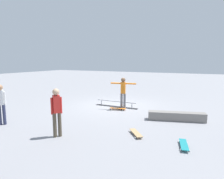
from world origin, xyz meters
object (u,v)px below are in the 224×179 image
at_px(skater_main, 123,91).
at_px(skate_ledge, 176,116).
at_px(skateboard_main, 118,108).
at_px(loose_skateboard_teal, 184,145).
at_px(bystander_white_shirt, 1,102).
at_px(loose_skateboard_natural, 136,133).
at_px(grind_rail, 116,104).
at_px(bystander_red_shirt, 57,110).

bearing_deg(skater_main, skate_ledge, -25.82).
bearing_deg(skateboard_main, skater_main, -138.36).
distance_m(skate_ledge, skateboard_main, 2.94).
height_order(skater_main, loose_skateboard_teal, skater_main).
height_order(skate_ledge, bystander_white_shirt, bystander_white_shirt).
bearing_deg(loose_skateboard_natural, skateboard_main, 175.72).
relative_size(loose_skateboard_natural, loose_skateboard_teal, 0.90).
relative_size(skater_main, bystander_white_shirt, 1.03).
relative_size(grind_rail, skater_main, 1.49).
bearing_deg(skateboard_main, grind_rail, -69.22).
xyz_separation_m(grind_rail, skater_main, (-0.53, 0.32, 0.80)).
xyz_separation_m(skate_ledge, loose_skateboard_teal, (-0.56, 2.48, -0.10)).
bearing_deg(loose_skateboard_natural, bystander_red_shirt, -100.08).
distance_m(grind_rail, loose_skateboard_teal, 5.21).
bearing_deg(bystander_white_shirt, skate_ledge, -14.49).
xyz_separation_m(grind_rail, skate_ledge, (-3.24, 1.08, 0.04)).
bearing_deg(bystander_red_shirt, skater_main, -149.41).
distance_m(bystander_red_shirt, loose_skateboard_teal, 3.98).
distance_m(bystander_white_shirt, loose_skateboard_natural, 5.18).
relative_size(skateboard_main, loose_skateboard_natural, 1.10).
height_order(skate_ledge, skater_main, skater_main).
height_order(skateboard_main, loose_skateboard_natural, same).
xyz_separation_m(loose_skateboard_natural, loose_skateboard_teal, (-1.53, 0.25, 0.00)).
xyz_separation_m(grind_rail, skateboard_main, (-0.35, 0.56, -0.06)).
bearing_deg(bystander_white_shirt, loose_skateboard_teal, -36.11).
distance_m(skater_main, loose_skateboard_natural, 3.57).
height_order(grind_rail, bystander_red_shirt, bystander_red_shirt).
bearing_deg(skate_ledge, bystander_white_shirt, 30.60).
xyz_separation_m(skater_main, bystander_red_shirt, (0.49, 4.24, -0.04)).
bearing_deg(bystander_white_shirt, skater_main, 7.96).
xyz_separation_m(bystander_white_shirt, loose_skateboard_natural, (-4.95, -1.27, -0.81)).
xyz_separation_m(skateboard_main, bystander_white_shirt, (3.03, 4.03, 0.81)).
height_order(bystander_white_shirt, loose_skateboard_natural, bystander_white_shirt).
height_order(bystander_red_shirt, loose_skateboard_natural, bystander_red_shirt).
xyz_separation_m(bystander_white_shirt, bystander_red_shirt, (-2.72, -0.02, 0.01)).
distance_m(skate_ledge, bystander_red_shirt, 4.78).
relative_size(grind_rail, bystander_white_shirt, 1.53).
bearing_deg(loose_skateboard_teal, loose_skateboard_natural, 68.31).
height_order(skater_main, bystander_white_shirt, skater_main).
relative_size(skater_main, skateboard_main, 1.95).
height_order(loose_skateboard_natural, loose_skateboard_teal, same).
bearing_deg(skateboard_main, bystander_red_shirt, 74.55).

